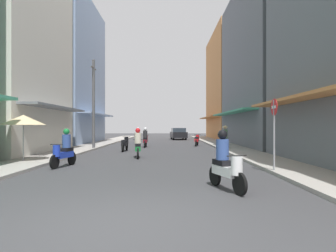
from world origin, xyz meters
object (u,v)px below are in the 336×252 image
motorbike_white (227,163)px  motorbike_green (139,145)px  motorbike_black (126,144)px  vendor_umbrella (25,120)px  motorbike_silver (139,136)px  motorbike_blue (66,150)px  utility_pole (95,104)px  motorbike_maroon (147,138)px  parked_car (180,134)px  street_sign_no_entry (276,125)px  pedestrian_midway (227,136)px  motorbike_red (198,140)px

motorbike_white → motorbike_green: bearing=112.1°
motorbike_black → vendor_umbrella: bearing=-119.9°
motorbike_silver → motorbike_white: bearing=-78.2°
motorbike_black → motorbike_blue: 7.53m
motorbike_green → motorbike_silver: bearing=95.9°
motorbike_black → utility_pole: 4.07m
motorbike_green → motorbike_maroon: same height
parked_car → street_sign_no_entry: 26.03m
pedestrian_midway → motorbike_silver: bearing=131.4°
motorbike_green → pedestrian_midway: size_ratio=1.04×
motorbike_silver → motorbike_red: bearing=-42.4°
utility_pole → motorbike_blue: bearing=-83.0°
motorbike_white → street_sign_no_entry: 3.60m
motorbike_red → street_sign_no_entry: 14.30m
motorbike_green → pedestrian_midway: pedestrian_midway is taller
motorbike_blue → motorbike_red: bearing=61.8°
motorbike_green → parked_car: size_ratio=0.43×
motorbike_black → motorbike_white: motorbike_white is taller
motorbike_blue → street_sign_no_entry: 8.26m
motorbike_green → utility_pole: 7.24m
motorbike_green → utility_pole: utility_pole is taller
motorbike_maroon → pedestrian_midway: pedestrian_midway is taller
pedestrian_midway → street_sign_no_entry: street_sign_no_entry is taller
motorbike_white → pedestrian_midway: size_ratio=1.00×
motorbike_maroon → motorbike_black: (-1.07, -3.64, -0.20)m
motorbike_red → motorbike_blue: size_ratio=1.00×
motorbike_blue → vendor_umbrella: size_ratio=0.82×
motorbike_black → motorbike_silver: bearing=91.1°
motorbike_black → street_sign_no_entry: 11.29m
motorbike_green → vendor_umbrella: (-4.90, -2.28, 1.25)m
motorbike_green → parked_car: bearing=82.1°
motorbike_silver → vendor_umbrella: (-3.43, -16.47, 1.25)m
motorbike_green → motorbike_red: motorbike_green is taller
motorbike_white → vendor_umbrella: vendor_umbrella is taller
motorbike_maroon → street_sign_no_entry: 13.89m
motorbike_red → pedestrian_midway: (1.76, -3.22, 0.48)m
motorbike_red → parked_car: parked_car is taller
motorbike_blue → parked_car: bearing=77.0°
motorbike_green → utility_pole: bearing=124.0°
motorbike_green → motorbike_red: bearing=66.2°
motorbike_green → motorbike_silver: size_ratio=1.02×
parked_car → utility_pole: size_ratio=0.65×
motorbike_maroon → vendor_umbrella: bearing=-115.3°
vendor_umbrella → street_sign_no_entry: size_ratio=0.82×
pedestrian_midway → vendor_umbrella: vendor_umbrella is taller
motorbike_red → vendor_umbrella: bearing=-128.0°
pedestrian_midway → utility_pole: (-9.58, -0.35, 2.33)m
motorbike_blue → parked_car: (5.58, 24.23, 0.04)m
motorbike_red → street_sign_no_entry: street_sign_no_entry is taller
motorbike_silver → street_sign_no_entry: size_ratio=0.67×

